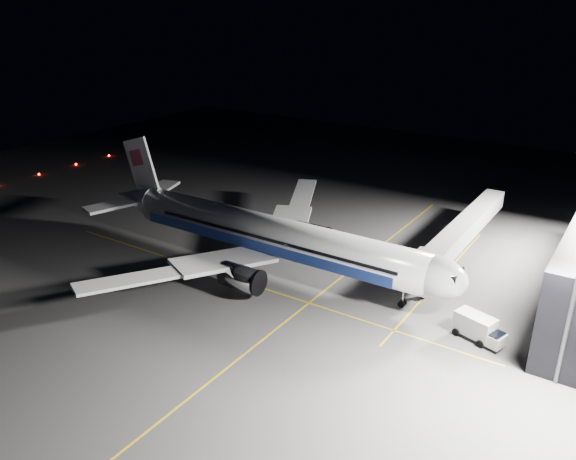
% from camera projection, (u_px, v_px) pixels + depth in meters
% --- Properties ---
extents(ground, '(200.00, 200.00, 0.00)m').
position_uv_depth(ground, '(273.00, 268.00, 83.24)').
color(ground, '#4C4C4F').
rests_on(ground, ground).
extents(guide_line_main, '(0.25, 80.00, 0.01)m').
position_uv_depth(guide_line_main, '(331.00, 285.00, 78.13)').
color(guide_line_main, gold).
rests_on(guide_line_main, ground).
extents(guide_line_cross, '(70.00, 0.25, 0.01)m').
position_uv_depth(guide_line_cross, '(248.00, 283.00, 78.61)').
color(guide_line_cross, gold).
rests_on(guide_line_cross, ground).
extents(guide_line_side, '(0.25, 40.00, 0.01)m').
position_uv_depth(guide_line_side, '(440.00, 280.00, 79.71)').
color(guide_line_side, gold).
rests_on(guide_line_side, ground).
extents(airliner, '(61.48, 54.22, 16.64)m').
position_uv_depth(airliner, '(266.00, 234.00, 81.84)').
color(airliner, silver).
rests_on(airliner, ground).
extents(jet_bridge, '(3.60, 34.40, 6.30)m').
position_uv_depth(jet_bridge, '(461.00, 232.00, 84.20)').
color(jet_bridge, '#B2B2B7').
rests_on(jet_bridge, ground).
extents(service_truck, '(6.35, 3.99, 3.04)m').
position_uv_depth(service_truck, '(479.00, 328.00, 64.91)').
color(service_truck, silver).
rests_on(service_truck, ground).
extents(baggage_tug, '(2.30, 1.94, 1.52)m').
position_uv_depth(baggage_tug, '(271.00, 238.00, 92.15)').
color(baggage_tug, black).
rests_on(baggage_tug, ground).
extents(safety_cone_a, '(0.39, 0.39, 0.59)m').
position_uv_depth(safety_cone_a, '(300.00, 260.00, 85.00)').
color(safety_cone_a, '#FF3E0A').
rests_on(safety_cone_a, ground).
extents(safety_cone_b, '(0.37, 0.37, 0.56)m').
position_uv_depth(safety_cone_b, '(284.00, 236.00, 93.64)').
color(safety_cone_b, '#FF3E0A').
rests_on(safety_cone_b, ground).
extents(safety_cone_c, '(0.37, 0.37, 0.55)m').
position_uv_depth(safety_cone_c, '(246.00, 245.00, 90.32)').
color(safety_cone_c, '#FF3E0A').
rests_on(safety_cone_c, ground).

